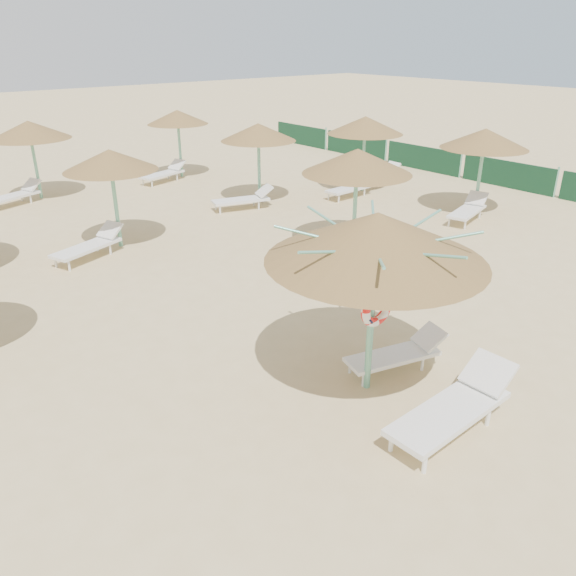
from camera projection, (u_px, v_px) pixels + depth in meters
ground at (378, 391)px, 9.24m from camera, size 120.00×120.00×0.00m
main_palapa at (377, 238)px, 8.29m from camera, size 3.36×3.36×3.01m
lounger_main_a at (455, 406)px, 8.20m from camera, size 2.35×0.74×0.85m
lounger_main_b at (398, 353)px, 9.75m from camera, size 1.88×1.01×0.66m
palapa_field at (183, 148)px, 16.54m from camera, size 18.89×13.73×2.72m
windbreak_fence at (424, 158)px, 24.18m from camera, size 0.08×19.84×1.10m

